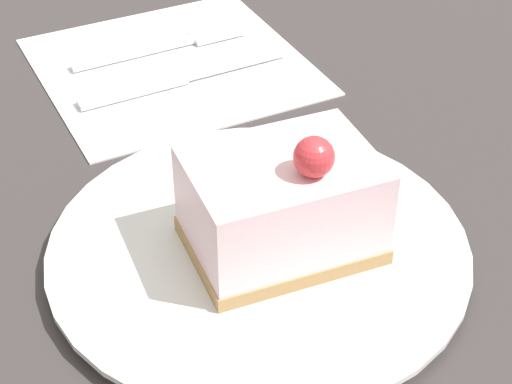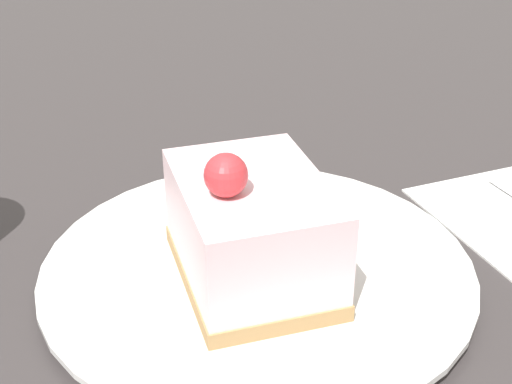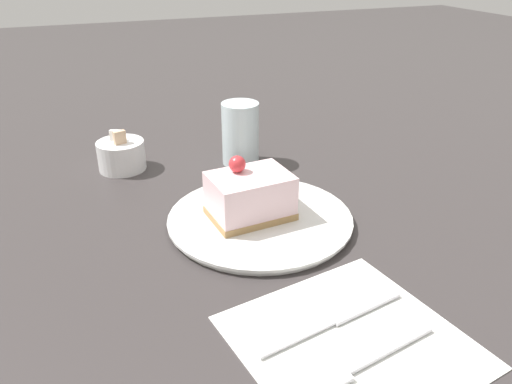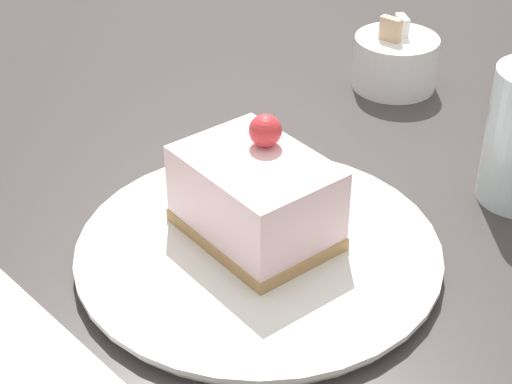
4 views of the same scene
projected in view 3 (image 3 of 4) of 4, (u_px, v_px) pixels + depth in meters
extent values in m
plane|color=#383333|center=(242.00, 225.00, 0.69)|extent=(4.00, 4.00, 0.00)
cylinder|color=silver|center=(260.00, 220.00, 0.69)|extent=(0.24, 0.24, 0.01)
cylinder|color=silver|center=(260.00, 218.00, 0.69)|extent=(0.25, 0.25, 0.00)
cube|color=#AD8451|center=(249.00, 212.00, 0.69)|extent=(0.09, 0.11, 0.01)
cube|color=silver|center=(249.00, 192.00, 0.67)|extent=(0.09, 0.11, 0.05)
sphere|color=red|center=(235.00, 164.00, 0.66)|extent=(0.02, 0.02, 0.02)
cube|color=white|center=(351.00, 341.00, 0.49)|extent=(0.24, 0.24, 0.00)
cube|color=silver|center=(390.00, 348.00, 0.47)|extent=(0.03, 0.11, 0.00)
cube|color=silver|center=(326.00, 382.00, 0.44)|extent=(0.03, 0.05, 0.00)
cube|color=silver|center=(365.00, 306.00, 0.53)|extent=(0.03, 0.09, 0.00)
cube|color=silver|center=(297.00, 338.00, 0.48)|extent=(0.03, 0.09, 0.00)
cylinder|color=white|center=(121.00, 155.00, 0.84)|extent=(0.08, 0.08, 0.05)
cube|color=#D8B28C|center=(120.00, 138.00, 0.82)|extent=(0.01, 0.02, 0.02)
cube|color=white|center=(116.00, 136.00, 0.83)|extent=(0.02, 0.02, 0.02)
cylinder|color=silver|center=(240.00, 134.00, 0.86)|extent=(0.06, 0.06, 0.11)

